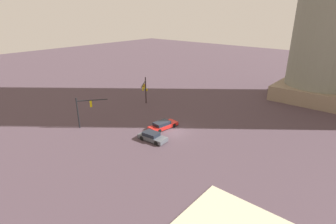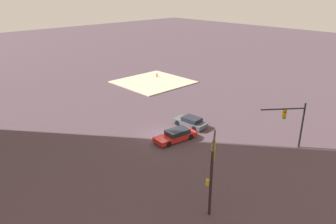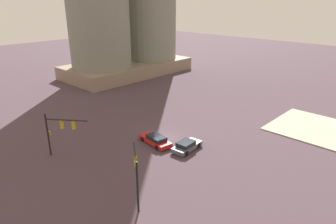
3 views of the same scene
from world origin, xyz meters
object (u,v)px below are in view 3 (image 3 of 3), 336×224
(traffic_signal_near_corner, at_px, (136,172))
(sedan_car_approaching, at_px, (155,140))
(sedan_car_waiting_far, at_px, (187,146))
(traffic_signal_opposite_side, at_px, (58,128))

(traffic_signal_near_corner, distance_m, sedan_car_approaching, 12.45)
(sedan_car_approaching, distance_m, sedan_car_waiting_far, 4.27)
(sedan_car_approaching, xyz_separation_m, sedan_car_waiting_far, (1.49, -4.00, -0.00))
(traffic_signal_near_corner, distance_m, traffic_signal_opposite_side, 13.43)
(sedan_car_approaching, height_order, sedan_car_waiting_far, same)
(traffic_signal_near_corner, xyz_separation_m, traffic_signal_opposite_side, (-0.29, 13.42, 0.20))
(traffic_signal_opposite_side, distance_m, sedan_car_waiting_far, 15.40)
(traffic_signal_near_corner, height_order, traffic_signal_opposite_side, traffic_signal_opposite_side)
(sedan_car_approaching, bearing_deg, traffic_signal_near_corner, 135.31)
(traffic_signal_near_corner, bearing_deg, sedan_car_waiting_far, -35.28)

